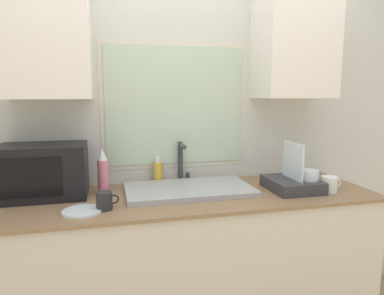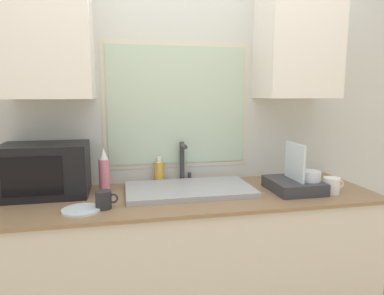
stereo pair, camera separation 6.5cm
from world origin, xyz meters
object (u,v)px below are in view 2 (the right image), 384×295
Objects in this scene: spray_bottle at (104,171)px; soap_bottle at (159,172)px; mug_near_sink at (104,200)px; microwave at (45,170)px; faucet at (183,160)px; dish_rack at (296,182)px.

soap_bottle is at bearing 23.79° from spray_bottle.
microwave is at bearing 137.59° from mug_near_sink.
faucet is 0.17m from soap_bottle.
spray_bottle is (-1.12, 0.21, 0.08)m from dish_rack.
microwave reaches higher than dish_rack.
soap_bottle is at bearing 174.22° from faucet.
spray_bottle reaches higher than mug_near_sink.
dish_rack reaches higher than faucet.
soap_bottle is 0.56m from mug_near_sink.
dish_rack is 1.82× the size of soap_bottle.
soap_bottle is (0.66, 0.15, -0.07)m from microwave.
dish_rack reaches higher than mug_near_sink.
soap_bottle is (-0.78, 0.36, 0.02)m from dish_rack.
spray_bottle is (-0.50, -0.13, -0.02)m from faucet.
spray_bottle is 0.38m from soap_bottle.
mug_near_sink is at bearing -175.21° from dish_rack.
faucet is 1.54× the size of soap_bottle.
soap_bottle is at bearing 53.64° from mug_near_sink.
spray_bottle reaches higher than soap_bottle.
faucet is 0.83m from microwave.
mug_near_sink is (-0.49, -0.43, -0.10)m from faucet.
faucet is 0.85× the size of dish_rack.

